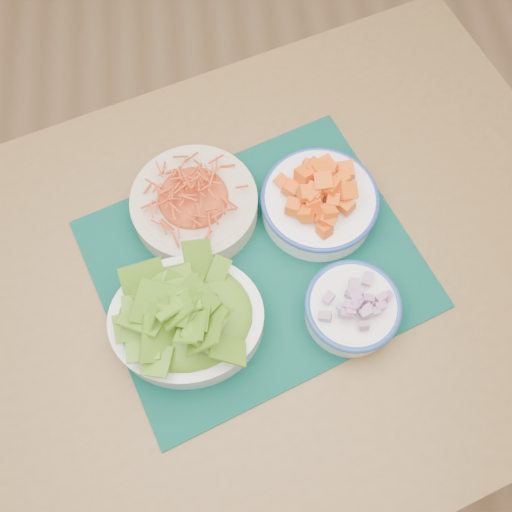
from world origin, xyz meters
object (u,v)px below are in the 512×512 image
Objects in this scene: carrot_bowl at (194,202)px; onion_bowl at (352,307)px; table at (234,306)px; placemat at (256,263)px; lettuce_bowl at (186,316)px; squash_bowl at (320,198)px.

onion_bowl is (0.24, -0.22, 0.00)m from carrot_bowl.
onion_bowl reaches higher than table.
table is 0.11m from placemat.
table is 0.17m from lettuce_bowl.
table is at bearing 160.92° from onion_bowl.
squash_bowl is (0.21, -0.02, 0.01)m from carrot_bowl.
lettuce_bowl reaches higher than onion_bowl.
placemat is 0.15m from squash_bowl.
onion_bowl is (0.19, -0.06, 0.13)m from table.
placemat is 2.14× the size of lettuce_bowl.
onion_bowl is at bearing -36.63° from table.
lettuce_bowl is (-0.24, -0.18, 0.01)m from squash_bowl.
placemat is at bearing 25.76° from table.
carrot_bowl is 1.53× the size of onion_bowl.
table is at bearing 37.01° from lettuce_bowl.
squash_bowl reaches higher than carrot_bowl.
lettuce_bowl is at bearing -161.08° from table.
carrot_bowl is 1.14× the size of lettuce_bowl.
squash_bowl reaches higher than placemat.
carrot_bowl is 1.09× the size of squash_bowl.
placemat is 2.86× the size of onion_bowl.
lettuce_bowl is at bearing -160.56° from placemat.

